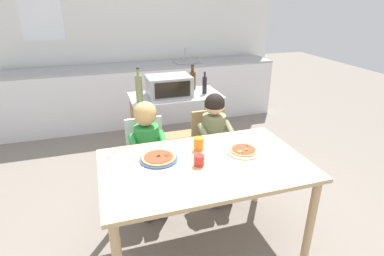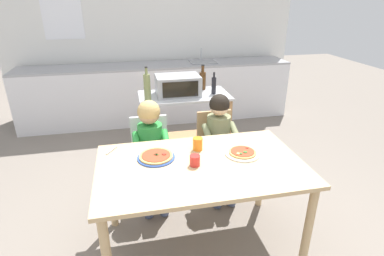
{
  "view_description": "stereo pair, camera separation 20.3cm",
  "coord_description": "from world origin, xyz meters",
  "px_view_note": "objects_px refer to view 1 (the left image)",
  "views": [
    {
      "loc": [
        -0.66,
        -1.79,
        1.86
      ],
      "look_at": [
        0.0,
        0.3,
        0.9
      ],
      "focal_mm": 28.69,
      "sensor_mm": 36.0,
      "label": 1
    },
    {
      "loc": [
        -0.46,
        -1.85,
        1.86
      ],
      "look_at": [
        0.0,
        0.3,
        0.9
      ],
      "focal_mm": 28.69,
      "sensor_mm": 36.0,
      "label": 2
    }
  ],
  "objects_px": {
    "dining_table": "(204,174)",
    "drinking_cup_red": "(199,160)",
    "child_in_olive_shirt": "(216,134)",
    "serving_spoon": "(112,153)",
    "dining_chair_right": "(211,146)",
    "child_in_green_shirt": "(148,143)",
    "toaster_oven": "(169,86)",
    "dining_chair_left": "(147,155)",
    "bottle_clear_vinegar": "(205,85)",
    "bottle_dark_olive_oil": "(192,80)",
    "bottle_squat_spirits": "(139,88)",
    "drinking_cup_orange": "(199,144)",
    "pizza_plate_blue_rimmed": "(159,158)",
    "kitchen_island_cart": "(176,119)",
    "pizza_plate_white": "(243,151)"
  },
  "relations": [
    {
      "from": "bottle_dark_olive_oil",
      "to": "drinking_cup_red",
      "type": "xyz_separation_m",
      "value": [
        -0.43,
        -1.51,
        -0.17
      ]
    },
    {
      "from": "bottle_squat_spirits",
      "to": "dining_chair_right",
      "type": "bearing_deg",
      "value": -37.76
    },
    {
      "from": "serving_spoon",
      "to": "kitchen_island_cart",
      "type": "bearing_deg",
      "value": 52.62
    },
    {
      "from": "drinking_cup_red",
      "to": "serving_spoon",
      "type": "bearing_deg",
      "value": 148.71
    },
    {
      "from": "drinking_cup_orange",
      "to": "child_in_olive_shirt",
      "type": "bearing_deg",
      "value": 52.72
    },
    {
      "from": "bottle_dark_olive_oil",
      "to": "child_in_olive_shirt",
      "type": "relative_size",
      "value": 0.28
    },
    {
      "from": "bottle_clear_vinegar",
      "to": "pizza_plate_blue_rimmed",
      "type": "xyz_separation_m",
      "value": [
        -0.76,
        -1.15,
        -0.18
      ]
    },
    {
      "from": "bottle_dark_olive_oil",
      "to": "dining_chair_right",
      "type": "height_order",
      "value": "bottle_dark_olive_oil"
    },
    {
      "from": "dining_chair_right",
      "to": "drinking_cup_orange",
      "type": "xyz_separation_m",
      "value": [
        -0.31,
        -0.53,
        0.32
      ]
    },
    {
      "from": "bottle_squat_spirits",
      "to": "dining_chair_left",
      "type": "height_order",
      "value": "bottle_squat_spirits"
    },
    {
      "from": "kitchen_island_cart",
      "to": "child_in_green_shirt",
      "type": "relative_size",
      "value": 0.98
    },
    {
      "from": "bottle_dark_olive_oil",
      "to": "child_in_olive_shirt",
      "type": "bearing_deg",
      "value": -92.9
    },
    {
      "from": "child_in_green_shirt",
      "to": "child_in_olive_shirt",
      "type": "distance_m",
      "value": 0.64
    },
    {
      "from": "dining_chair_left",
      "to": "child_in_green_shirt",
      "type": "bearing_deg",
      "value": -90.0
    },
    {
      "from": "toaster_oven",
      "to": "dining_chair_left",
      "type": "bearing_deg",
      "value": -121.75
    },
    {
      "from": "bottle_clear_vinegar",
      "to": "child_in_olive_shirt",
      "type": "height_order",
      "value": "bottle_clear_vinegar"
    },
    {
      "from": "bottle_squat_spirits",
      "to": "bottle_clear_vinegar",
      "type": "bearing_deg",
      "value": 5.93
    },
    {
      "from": "dining_chair_left",
      "to": "serving_spoon",
      "type": "relative_size",
      "value": 5.79
    },
    {
      "from": "toaster_oven",
      "to": "child_in_olive_shirt",
      "type": "height_order",
      "value": "toaster_oven"
    },
    {
      "from": "drinking_cup_red",
      "to": "bottle_dark_olive_oil",
      "type": "bearing_deg",
      "value": 74.1
    },
    {
      "from": "child_in_green_shirt",
      "to": "drinking_cup_red",
      "type": "xyz_separation_m",
      "value": [
        0.26,
        -0.63,
        0.13
      ]
    },
    {
      "from": "bottle_clear_vinegar",
      "to": "child_in_olive_shirt",
      "type": "bearing_deg",
      "value": -100.17
    },
    {
      "from": "dining_table",
      "to": "drinking_cup_red",
      "type": "distance_m",
      "value": 0.14
    },
    {
      "from": "bottle_clear_vinegar",
      "to": "dining_chair_left",
      "type": "height_order",
      "value": "bottle_clear_vinegar"
    },
    {
      "from": "child_in_olive_shirt",
      "to": "pizza_plate_white",
      "type": "height_order",
      "value": "child_in_olive_shirt"
    },
    {
      "from": "serving_spoon",
      "to": "dining_table",
      "type": "bearing_deg",
      "value": -28.48
    },
    {
      "from": "bottle_dark_olive_oil",
      "to": "dining_chair_left",
      "type": "height_order",
      "value": "bottle_dark_olive_oil"
    },
    {
      "from": "bottle_squat_spirits",
      "to": "dining_table",
      "type": "relative_size",
      "value": 0.24
    },
    {
      "from": "serving_spoon",
      "to": "bottle_clear_vinegar",
      "type": "bearing_deg",
      "value": 41.39
    },
    {
      "from": "child_in_green_shirt",
      "to": "child_in_olive_shirt",
      "type": "xyz_separation_m",
      "value": [
        0.64,
        0.0,
        -0.01
      ]
    },
    {
      "from": "kitchen_island_cart",
      "to": "toaster_oven",
      "type": "bearing_deg",
      "value": 174.5
    },
    {
      "from": "bottle_clear_vinegar",
      "to": "serving_spoon",
      "type": "xyz_separation_m",
      "value": [
        -1.09,
        -0.96,
        -0.19
      ]
    },
    {
      "from": "child_in_olive_shirt",
      "to": "drinking_cup_red",
      "type": "height_order",
      "value": "child_in_olive_shirt"
    },
    {
      "from": "dining_chair_right",
      "to": "child_in_green_shirt",
      "type": "xyz_separation_m",
      "value": [
        -0.64,
        -0.13,
        0.18
      ]
    },
    {
      "from": "child_in_olive_shirt",
      "to": "serving_spoon",
      "type": "height_order",
      "value": "child_in_olive_shirt"
    },
    {
      "from": "kitchen_island_cart",
      "to": "drinking_cup_orange",
      "type": "xyz_separation_m",
      "value": [
        -0.11,
        -1.12,
        0.24
      ]
    },
    {
      "from": "bottle_dark_olive_oil",
      "to": "bottle_clear_vinegar",
      "type": "xyz_separation_m",
      "value": [
        0.08,
        -0.2,
        -0.01
      ]
    },
    {
      "from": "toaster_oven",
      "to": "child_in_green_shirt",
      "type": "relative_size",
      "value": 0.47
    },
    {
      "from": "dining_chair_left",
      "to": "toaster_oven",
      "type": "bearing_deg",
      "value": 58.25
    },
    {
      "from": "child_in_green_shirt",
      "to": "pizza_plate_blue_rimmed",
      "type": "xyz_separation_m",
      "value": [
        0.0,
        -0.47,
        0.1
      ]
    },
    {
      "from": "bottle_squat_spirits",
      "to": "dining_chair_right",
      "type": "height_order",
      "value": "bottle_squat_spirits"
    },
    {
      "from": "dining_table",
      "to": "bottle_squat_spirits",
      "type": "bearing_deg",
      "value": 102.49
    },
    {
      "from": "toaster_oven",
      "to": "bottle_clear_vinegar",
      "type": "distance_m",
      "value": 0.39
    },
    {
      "from": "dining_chair_right",
      "to": "bottle_dark_olive_oil",
      "type": "bearing_deg",
      "value": 86.63
    },
    {
      "from": "kitchen_island_cart",
      "to": "bottle_dark_olive_oil",
      "type": "xyz_separation_m",
      "value": [
        0.25,
        0.16,
        0.4
      ]
    },
    {
      "from": "dining_chair_left",
      "to": "bottle_dark_olive_oil",
      "type": "bearing_deg",
      "value": 47.83
    },
    {
      "from": "toaster_oven",
      "to": "bottle_dark_olive_oil",
      "type": "bearing_deg",
      "value": 26.59
    },
    {
      "from": "bottle_dark_olive_oil",
      "to": "drinking_cup_orange",
      "type": "height_order",
      "value": "bottle_dark_olive_oil"
    },
    {
      "from": "drinking_cup_red",
      "to": "kitchen_island_cart",
      "type": "bearing_deg",
      "value": 82.29
    },
    {
      "from": "dining_chair_right",
      "to": "child_in_green_shirt",
      "type": "height_order",
      "value": "child_in_green_shirt"
    }
  ]
}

